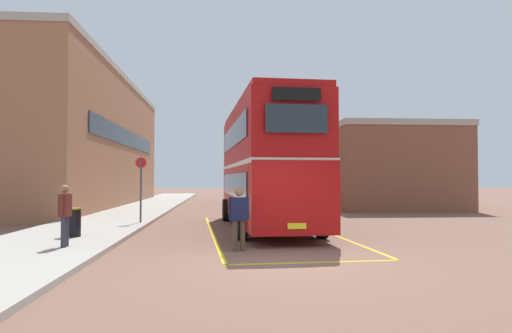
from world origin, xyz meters
name	(u,v)px	position (x,y,z in m)	size (l,w,h in m)	color
ground_plane	(249,214)	(0.00, 14.40, 0.00)	(135.60, 135.60, 0.00)	brown
sidewalk_left	(136,210)	(-6.50, 16.80, 0.07)	(4.00, 57.60, 0.14)	#A39E93
brick_building_left	(88,142)	(-10.86, 22.32, 4.52)	(5.64, 25.66, 9.03)	#9E6647
depot_building_right	(371,168)	(9.35, 21.95, 2.69)	(7.83, 14.57, 5.37)	brown
double_decker_bus	(266,164)	(0.18, 7.33, 2.51)	(3.35, 10.71, 4.75)	black
single_deck_bus	(273,183)	(2.44, 24.35, 1.64)	(3.38, 8.85, 3.02)	black
pedestrian_boarding	(239,215)	(-1.08, 1.82, 0.97)	(0.55, 0.34, 1.68)	#473828
pedestrian_waiting_near	(65,211)	(-5.66, 2.01, 1.08)	(0.24, 0.55, 1.63)	#2D2D38
litter_bin	(73,222)	(-6.12, 4.15, 0.59)	(0.49, 0.49, 0.89)	black
bus_stop_sign	(141,183)	(-4.83, 8.58, 1.75)	(0.44, 0.08, 2.67)	#4C4C51
bay_marking_yellow	(273,234)	(0.24, 5.37, 0.00)	(5.04, 12.84, 0.01)	gold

